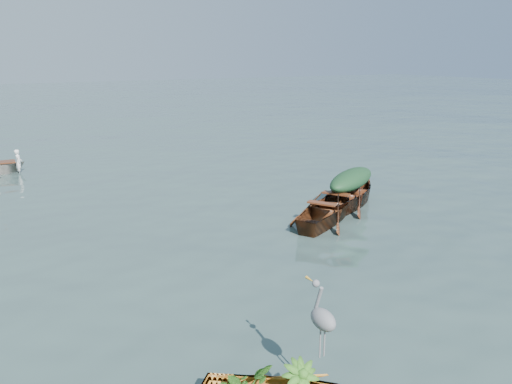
% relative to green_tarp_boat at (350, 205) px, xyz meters
% --- Properties ---
extents(ground, '(140.00, 140.00, 0.00)m').
position_rel_green_tarp_boat_xyz_m(ground, '(-2.81, -2.86, 0.00)').
color(ground, '#374D4A').
rests_on(ground, ground).
extents(green_tarp_boat, '(4.39, 3.25, 0.99)m').
position_rel_green_tarp_boat_xyz_m(green_tarp_boat, '(0.00, 0.00, 0.00)').
color(green_tarp_boat, '#552813').
rests_on(green_tarp_boat, ground).
extents(open_wooden_boat, '(4.10, 3.21, 0.92)m').
position_rel_green_tarp_boat_xyz_m(open_wooden_boat, '(-1.26, -0.70, 0.00)').
color(open_wooden_boat, '#5B2F16').
rests_on(open_wooden_boat, ground).
extents(green_tarp_cover, '(2.42, 1.79, 0.52)m').
position_rel_green_tarp_boat_xyz_m(green_tarp_cover, '(0.00, -0.00, 0.76)').
color(green_tarp_cover, '#1A4021').
rests_on(green_tarp_cover, green_tarp_boat).
extents(thwart_benches, '(2.12, 1.71, 0.04)m').
position_rel_green_tarp_boat_xyz_m(thwart_benches, '(-1.26, -0.70, 0.48)').
color(thwart_benches, '#542713').
rests_on(thwart_benches, open_wooden_boat).
extents(heron, '(0.48, 0.48, 0.92)m').
position_rel_green_tarp_boat_xyz_m(heron, '(-5.44, -6.06, 0.93)').
color(heron, gray).
rests_on(heron, yellow_dinghy).
extents(dinghy_weeds, '(1.14, 1.13, 0.60)m').
position_rel_green_tarp_boat_xyz_m(dinghy_weeds, '(-6.17, -6.11, 0.77)').
color(dinghy_weeds, '#286B1C').
rests_on(dinghy_weeds, yellow_dinghy).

